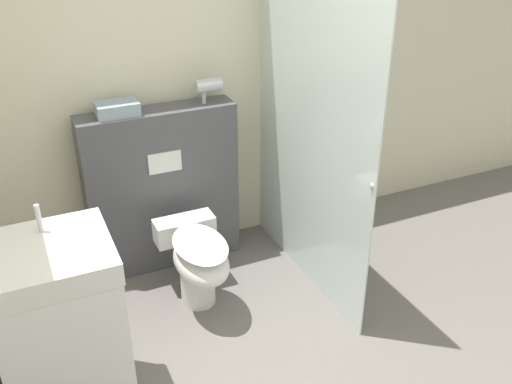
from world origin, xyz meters
TOP-DOWN VIEW (x-y plane):
  - wall_back at (0.00, 1.94)m, footprint 8.00×0.06m
  - partition_panel at (-0.15, 1.75)m, footprint 1.03×0.24m
  - shower_glass at (0.67, 1.19)m, footprint 0.04×1.43m
  - toilet at (-0.11, 1.17)m, footprint 0.39×0.65m
  - sink_vanity at (-0.97, 0.63)m, footprint 0.56×0.54m
  - hair_drier at (0.22, 1.74)m, footprint 0.20×0.09m
  - folded_towel at (-0.39, 1.74)m, footprint 0.26×0.17m

SIDE VIEW (x-z plane):
  - toilet at x=-0.11m, z-range 0.08..0.59m
  - sink_vanity at x=-0.97m, z-range -0.07..1.06m
  - partition_panel at x=-0.15m, z-range 0.00..1.15m
  - shower_glass at x=0.67m, z-range 0.00..2.08m
  - folded_towel at x=-0.39m, z-range 1.14..1.23m
  - wall_back at x=0.00m, z-range 0.00..2.50m
  - hair_drier at x=0.22m, z-range 1.18..1.34m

